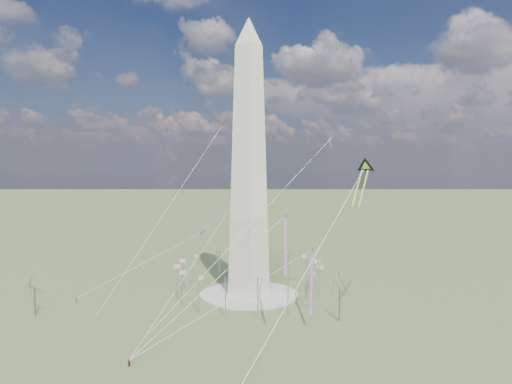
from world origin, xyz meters
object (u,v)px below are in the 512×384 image
Objects in this scene: tree_near at (340,288)px; person_west at (77,300)px; washington_monument at (249,165)px; kite_delta_black at (365,169)px.

person_west is at bearing -154.07° from tree_near.
person_west is (-81.24, -39.51, -9.28)m from tree_near.
tree_near is 90.81m from person_west.
washington_monument is 6.98× the size of tree_near.
washington_monument reaches higher than person_west.
kite_delta_black reaches higher than person_west.
tree_near is at bearing -122.47° from person_west.
washington_monument is at bearing -6.04° from kite_delta_black.
person_west is 0.10× the size of kite_delta_black.
tree_near reaches higher than person_west.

